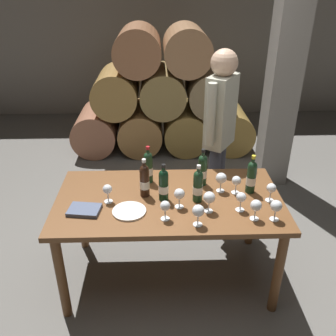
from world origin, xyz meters
The scene contains 25 objects.
ground_plane centered at (0.00, 0.00, 0.00)m, with size 14.00×14.00×0.00m, color #66635E.
cellar_back_wall centered at (0.00, 4.20, 1.40)m, with size 10.00×0.24×2.80m, color gray.
barrel_stack centered at (0.00, 2.60, 0.72)m, with size 2.49×0.90×1.69m.
stone_pillar centered at (1.30, 1.60, 1.30)m, with size 0.32×0.32×2.60m, color gray.
dining_table centered at (0.00, 0.00, 0.67)m, with size 1.70×0.90×0.76m.
wine_bottle_0 centered at (-0.16, 0.26, 0.89)m, with size 0.07×0.07×0.31m.
wine_bottle_1 centered at (-0.18, 0.05, 0.89)m, with size 0.07×0.07×0.31m.
wine_bottle_2 centered at (0.21, -0.04, 0.89)m, with size 0.07×0.07×0.30m.
wine_bottle_3 centered at (0.27, 0.20, 0.89)m, with size 0.07×0.07×0.31m.
wine_bottle_4 centered at (-0.04, -0.02, 0.89)m, with size 0.07×0.07×0.30m.
wine_bottle_5 centered at (0.63, 0.07, 0.89)m, with size 0.07×0.07×0.31m.
wine_glass_0 centered at (0.58, -0.28, 0.87)m, with size 0.08×0.08×0.15m.
wine_glass_1 centered at (0.28, -0.18, 0.87)m, with size 0.08×0.08×0.16m.
wine_glass_2 centered at (0.51, 0.06, 0.86)m, with size 0.07×0.07×0.15m.
wine_glass_3 centered at (0.07, -0.12, 0.87)m, with size 0.08×0.08×0.15m.
wine_glass_4 centered at (-0.03, -0.27, 0.86)m, with size 0.07×0.07×0.14m.
wine_glass_5 centered at (0.71, -0.30, 0.87)m, with size 0.08×0.08×0.15m.
wine_glass_6 centered at (0.50, -0.18, 0.86)m, with size 0.07×0.07×0.15m.
wine_glass_7 centered at (0.40, 0.09, 0.87)m, with size 0.08×0.08×0.16m.
wine_glass_8 centered at (-0.45, -0.04, 0.86)m, with size 0.07×0.07×0.14m.
wine_glass_9 centered at (0.18, -0.34, 0.87)m, with size 0.08×0.08×0.16m.
wine_glass_10 centered at (0.75, -0.06, 0.86)m, with size 0.07×0.07×0.14m.
tasting_notebook centered at (-0.60, -0.16, 0.77)m, with size 0.22×0.16×0.03m, color #4C5670.
serving_plate centered at (-0.29, -0.17, 0.77)m, with size 0.24×0.24×0.01m, color white.
sommelier_presenting centered at (0.49, 0.75, 1.04)m, with size 0.32×0.43×1.72m.
Camera 1 is at (-0.08, -2.32, 2.25)m, focal length 39.06 mm.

